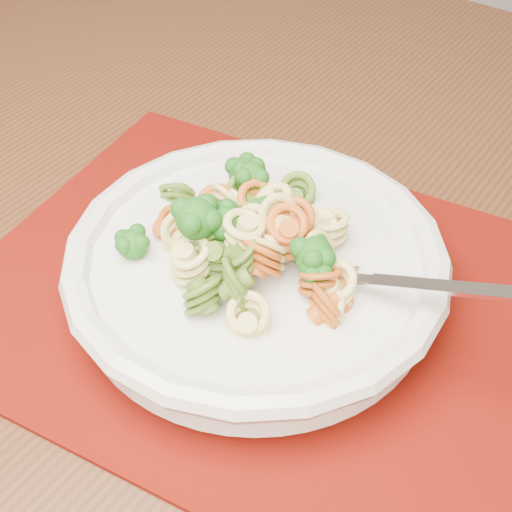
% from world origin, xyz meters
% --- Properties ---
extents(dining_table, '(1.63, 1.24, 0.78)m').
position_xyz_m(dining_table, '(-0.18, 0.74, 0.68)').
color(dining_table, '#4C2715').
rests_on(dining_table, ground).
extents(placemat, '(0.45, 0.37, 0.00)m').
position_xyz_m(placemat, '(-0.13, 0.64, 0.78)').
color(placemat, '#610804').
rests_on(placemat, dining_table).
extents(pasta_bowl, '(0.27, 0.27, 0.05)m').
position_xyz_m(pasta_bowl, '(-0.14, 0.64, 0.81)').
color(pasta_bowl, silver).
rests_on(pasta_bowl, placemat).
extents(pasta_broccoli_heap, '(0.23, 0.23, 0.06)m').
position_xyz_m(pasta_broccoli_heap, '(-0.14, 0.64, 0.83)').
color(pasta_broccoli_heap, '#D6B969').
rests_on(pasta_broccoli_heap, pasta_bowl).
extents(fork, '(0.18, 0.04, 0.08)m').
position_xyz_m(fork, '(-0.08, 0.64, 0.83)').
color(fork, silver).
rests_on(fork, pasta_bowl).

